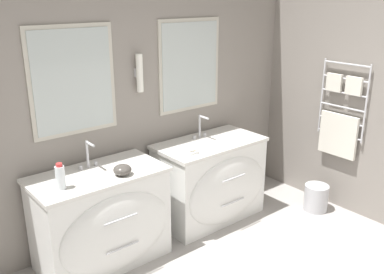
# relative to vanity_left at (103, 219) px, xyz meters

# --- Properties ---
(wall_back) EXTENTS (5.56, 0.14, 2.60)m
(wall_back) POSITION_rel_vanity_left_xyz_m (0.51, 0.39, 0.89)
(wall_back) COLOR gray
(wall_back) RESTS_ON ground_plane
(wall_right) EXTENTS (0.13, 4.36, 2.60)m
(wall_right) POSITION_rel_vanity_left_xyz_m (2.52, -0.87, 0.87)
(wall_right) COLOR gray
(wall_right) RESTS_ON ground_plane
(vanity_left) EXTENTS (1.10, 0.66, 0.83)m
(vanity_left) POSITION_rel_vanity_left_xyz_m (0.00, 0.00, 0.00)
(vanity_left) COLOR white
(vanity_left) RESTS_ON ground_plane
(vanity_right) EXTENTS (1.10, 0.66, 0.83)m
(vanity_right) POSITION_rel_vanity_left_xyz_m (1.23, 0.00, 0.00)
(vanity_right) COLOR white
(vanity_right) RESTS_ON ground_plane
(faucet_left) EXTENTS (0.17, 0.15, 0.24)m
(faucet_left) POSITION_rel_vanity_left_xyz_m (0.00, 0.18, 0.53)
(faucet_left) COLOR silver
(faucet_left) RESTS_ON vanity_left
(faucet_right) EXTENTS (0.17, 0.15, 0.24)m
(faucet_right) POSITION_rel_vanity_left_xyz_m (1.23, 0.18, 0.53)
(faucet_right) COLOR silver
(faucet_right) RESTS_ON vanity_right
(toiletry_bottle) EXTENTS (0.07, 0.07, 0.21)m
(toiletry_bottle) POSITION_rel_vanity_left_xyz_m (-0.35, -0.06, 0.51)
(toiletry_bottle) COLOR silver
(toiletry_bottle) RESTS_ON vanity_left
(amenity_bowl) EXTENTS (0.15, 0.15, 0.09)m
(amenity_bowl) POSITION_rel_vanity_left_xyz_m (0.14, -0.13, 0.46)
(amenity_bowl) COLOR #4C4742
(amenity_bowl) RESTS_ON vanity_left
(soap_dish) EXTENTS (0.11, 0.07, 0.04)m
(soap_dish) POSITION_rel_vanity_left_xyz_m (0.89, -0.11, 0.43)
(soap_dish) COLOR white
(soap_dish) RESTS_ON vanity_right
(waste_bin) EXTENTS (0.25, 0.25, 0.28)m
(waste_bin) POSITION_rel_vanity_left_xyz_m (2.22, -0.59, -0.27)
(waste_bin) COLOR #B7B7BC
(waste_bin) RESTS_ON ground_plane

